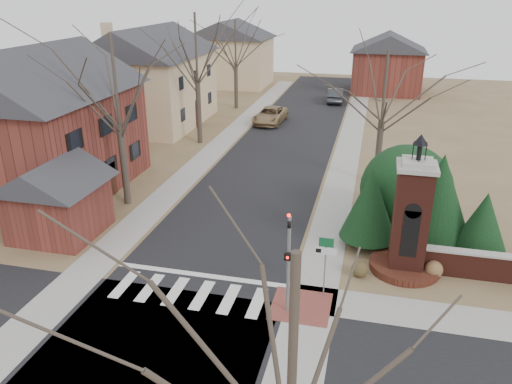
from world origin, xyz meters
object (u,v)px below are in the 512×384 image
(traffic_signal_pole, at_px, (289,255))
(pickup_truck, at_px, (270,115))
(sign_post, at_px, (325,255))
(distant_car, at_px, (335,95))
(brick_gate_monument, at_px, (409,227))

(traffic_signal_pole, relative_size, pickup_truck, 0.84)
(traffic_signal_pole, bearing_deg, sign_post, 47.57)
(distant_car, bearing_deg, sign_post, 91.43)
(traffic_signal_pole, height_order, distant_car, traffic_signal_pole)
(brick_gate_monument, relative_size, pickup_truck, 1.21)
(distant_car, bearing_deg, pickup_truck, 61.35)
(sign_post, xyz_separation_m, distant_car, (-3.06, 38.52, -1.17))
(pickup_truck, height_order, distant_car, distant_car)
(pickup_truck, bearing_deg, sign_post, -70.17)
(sign_post, height_order, pickup_truck, sign_post)
(traffic_signal_pole, xyz_separation_m, distant_car, (-1.76, 39.93, -1.80))
(brick_gate_monument, xyz_separation_m, distant_car, (-6.46, 35.51, -1.38))
(brick_gate_monument, distance_m, pickup_truck, 27.33)
(traffic_signal_pole, height_order, brick_gate_monument, brick_gate_monument)
(brick_gate_monument, bearing_deg, sign_post, -138.58)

